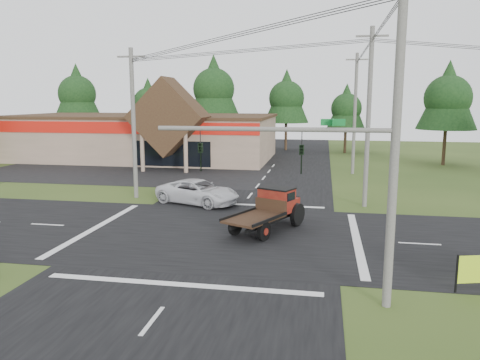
# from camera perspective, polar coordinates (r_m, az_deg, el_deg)

# --- Properties ---
(ground) EXTENTS (120.00, 120.00, 0.00)m
(ground) POSITION_cam_1_polar(r_m,az_deg,el_deg) (24.80, -2.41, -6.59)
(ground) COLOR #2D4318
(ground) RESTS_ON ground
(road_ns) EXTENTS (12.00, 120.00, 0.02)m
(road_ns) POSITION_cam_1_polar(r_m,az_deg,el_deg) (24.80, -2.41, -6.56)
(road_ns) COLOR black
(road_ns) RESTS_ON ground
(road_ew) EXTENTS (120.00, 12.00, 0.02)m
(road_ew) POSITION_cam_1_polar(r_m,az_deg,el_deg) (24.80, -2.41, -6.56)
(road_ew) COLOR black
(road_ew) RESTS_ON ground
(parking_apron) EXTENTS (28.00, 14.00, 0.02)m
(parking_apron) POSITION_cam_1_polar(r_m,az_deg,el_deg) (46.91, -14.14, 0.94)
(parking_apron) COLOR black
(parking_apron) RESTS_ON ground
(cvs_building) EXTENTS (30.40, 18.20, 9.19)m
(cvs_building) POSITION_cam_1_polar(r_m,az_deg,el_deg) (56.94, -11.46, 5.35)
(cvs_building) COLOR #8B735E
(cvs_building) RESTS_ON ground
(traffic_signal_mast) EXTENTS (8.12, 0.24, 7.00)m
(traffic_signal_mast) POSITION_cam_1_polar(r_m,az_deg,el_deg) (15.94, 12.19, 0.31)
(traffic_signal_mast) COLOR #595651
(traffic_signal_mast) RESTS_ON ground
(utility_pole_nr) EXTENTS (2.00, 0.30, 11.00)m
(utility_pole_nr) POSITION_cam_1_polar(r_m,az_deg,el_deg) (15.94, 18.41, 4.43)
(utility_pole_nr) COLOR #595651
(utility_pole_nr) RESTS_ON ground
(utility_pole_nw) EXTENTS (2.00, 0.30, 10.50)m
(utility_pole_nw) POSITION_cam_1_polar(r_m,az_deg,el_deg) (33.94, -12.85, 6.84)
(utility_pole_nw) COLOR #595651
(utility_pole_nw) RESTS_ON ground
(utility_pole_ne) EXTENTS (2.00, 0.30, 11.50)m
(utility_pole_ne) POSITION_cam_1_polar(r_m,az_deg,el_deg) (31.36, 15.39, 7.43)
(utility_pole_ne) COLOR #595651
(utility_pole_ne) RESTS_ON ground
(utility_pole_n) EXTENTS (2.00, 0.30, 11.20)m
(utility_pole_n) POSITION_cam_1_polar(r_m,az_deg,el_deg) (45.32, 13.83, 7.93)
(utility_pole_n) COLOR #595651
(utility_pole_n) RESTS_ON ground
(tree_row_a) EXTENTS (6.72, 6.72, 12.12)m
(tree_row_a) POSITION_cam_1_polar(r_m,az_deg,el_deg) (72.38, -19.25, 10.09)
(tree_row_a) COLOR #332316
(tree_row_a) RESTS_ON ground
(tree_row_b) EXTENTS (5.60, 5.60, 10.10)m
(tree_row_b) POSITION_cam_1_polar(r_m,az_deg,el_deg) (69.93, -11.11, 9.37)
(tree_row_b) COLOR #332316
(tree_row_b) RESTS_ON ground
(tree_row_c) EXTENTS (7.28, 7.28, 13.13)m
(tree_row_c) POSITION_cam_1_polar(r_m,az_deg,el_deg) (66.02, -3.21, 11.27)
(tree_row_c) COLOR #332316
(tree_row_c) RESTS_ON ground
(tree_row_d) EXTENTS (6.16, 6.16, 11.11)m
(tree_row_d) POSITION_cam_1_polar(r_m,az_deg,el_deg) (65.43, 5.69, 10.08)
(tree_row_d) COLOR #332316
(tree_row_d) RESTS_ON ground
(tree_row_e) EXTENTS (5.04, 5.04, 9.09)m
(tree_row_e) POSITION_cam_1_polar(r_m,az_deg,el_deg) (63.29, 12.85, 8.68)
(tree_row_e) COLOR #332316
(tree_row_e) RESTS_ON ground
(tree_side_ne) EXTENTS (6.16, 6.16, 11.11)m
(tree_side_ne) POSITION_cam_1_polar(r_m,az_deg,el_deg) (54.73, 24.02, 9.36)
(tree_side_ne) COLOR #332316
(tree_side_ne) RESTS_ON ground
(antique_flatbed_truck) EXTENTS (4.20, 5.78, 2.26)m
(antique_flatbed_truck) POSITION_cam_1_polar(r_m,az_deg,el_deg) (25.08, 3.20, -3.73)
(antique_flatbed_truck) COLOR #570E0C
(antique_flatbed_truck) RESTS_ON ground
(white_pickup) EXTENTS (6.38, 4.54, 1.61)m
(white_pickup) POSITION_cam_1_polar(r_m,az_deg,el_deg) (31.85, -5.15, -1.45)
(white_pickup) COLOR silver
(white_pickup) RESTS_ON ground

